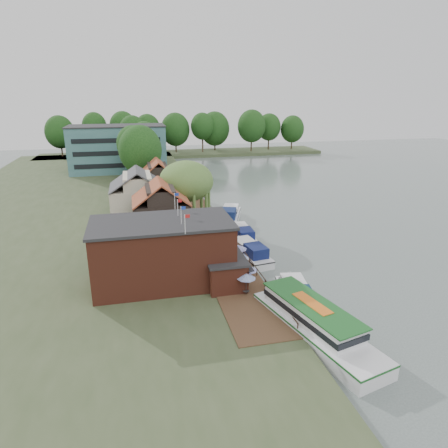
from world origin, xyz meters
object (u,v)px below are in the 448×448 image
umbrella_3 (237,254)px  cruiser_0 (297,293)px  hotel_block (118,148)px  umbrella_1 (247,276)px  cottage_a (161,210)px  umbrella_2 (239,263)px  umbrella_5 (219,237)px  willow (187,193)px  cruiser_2 (242,233)px  cottage_b (138,194)px  swan (292,321)px  pub (181,250)px  umbrella_4 (225,249)px  umbrella_0 (246,284)px  tour_boat (316,322)px  cottage_c (158,182)px  cruiser_1 (250,250)px  cruiser_3 (230,214)px

umbrella_3 → cruiser_0: bearing=-67.2°
hotel_block → umbrella_1: (14.82, -74.17, -4.86)m
cottage_a → umbrella_2: bearing=-61.8°
umbrella_5 → cottage_a: bearing=145.2°
willow → cruiser_2: (7.49, -6.44, -5.03)m
cottage_b → cruiser_2: size_ratio=0.98×
cottage_a → swan: 27.50m
pub → umbrella_4: size_ratio=8.36×
cottage_b → cruiser_0: cottage_b is taller
umbrella_0 → cottage_a: bearing=109.7°
cottage_b → umbrella_2: cottage_b is taller
umbrella_5 → umbrella_0: bearing=-91.0°
cruiser_2 → hotel_block: bearing=109.6°
pub → tour_boat: pub is taller
cottage_c → umbrella_1: size_ratio=3.58×
umbrella_2 → cruiser_1: umbrella_2 is taller
umbrella_3 → cruiser_2: umbrella_3 is taller
cottage_b → cruiser_0: 35.20m
willow → umbrella_5: 11.32m
cottage_c → umbrella_1: bearing=-79.6°
hotel_block → umbrella_4: size_ratio=10.62×
cruiser_1 → tour_boat: 19.23m
umbrella_2 → umbrella_3: same height
umbrella_0 → umbrella_3: (1.23, 8.19, 0.00)m
umbrella_1 → umbrella_3: size_ratio=1.00×
cruiser_0 → cruiser_3: 29.80m
cottage_b → hotel_block: bearing=95.0°
tour_boat → cottage_a: bearing=98.7°
umbrella_0 → umbrella_1: (0.61, 1.91, 0.00)m
cruiser_1 → swan: bearing=-100.2°
pub → cruiser_1: pub is taller
cottage_c → cottage_b: bearing=-114.0°
umbrella_2 → swan: (2.63, -10.26, -2.07)m
hotel_block → cruiser_0: 80.00m
umbrella_1 → umbrella_2: 3.51m
umbrella_1 → swan: bearing=-68.3°
cruiser_3 → hotel_block: bearing=132.0°
cottage_b → umbrella_0: 31.90m
cruiser_2 → cottage_a: bearing=174.5°
cruiser_1 → cruiser_0: bearing=-92.2°
cottage_b → cruiser_2: bearing=-37.4°
tour_boat → umbrella_5: bearing=86.3°
cottage_b → umbrella_5: size_ratio=4.04×
cottage_a → umbrella_2: (7.87, -14.66, -2.96)m
cruiser_1 → tour_boat: (0.56, -19.21, 0.39)m
umbrella_2 → cruiser_3: bearing=78.8°
cottage_c → swan: (9.50, -43.92, -5.03)m
cottage_b → cruiser_0: (15.42, -31.38, -4.00)m
pub → tour_boat: bearing=-50.1°
pub → umbrella_1: 7.88m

